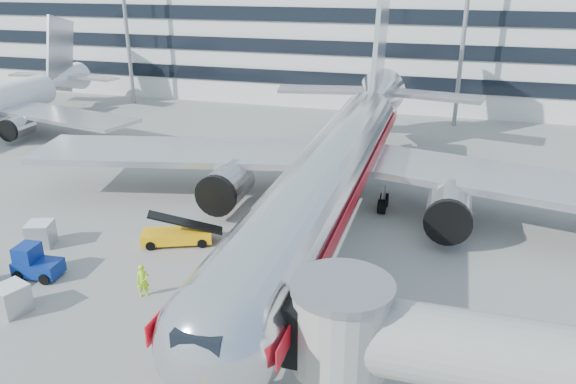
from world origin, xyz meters
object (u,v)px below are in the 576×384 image
(main_jet, at_px, (338,163))
(cargo_container_right, at_px, (41,234))
(cargo_container_front, at_px, (12,299))
(ramp_worker, at_px, (143,281))
(baggage_tug, at_px, (35,263))
(belt_loader, at_px, (177,235))

(main_jet, distance_m, cargo_container_right, 20.86)
(main_jet, relative_size, cargo_container_front, 26.43)
(ramp_worker, bearing_deg, cargo_container_right, 126.70)
(main_jet, xyz_separation_m, cargo_container_right, (-17.90, -10.16, -3.40))
(cargo_container_front, xyz_separation_m, ramp_worker, (5.93, 3.38, 0.16))
(baggage_tug, xyz_separation_m, ramp_worker, (7.33, -0.15, 0.09))
(belt_loader, xyz_separation_m, ramp_worker, (1.20, -6.47, 0.31))
(belt_loader, relative_size, cargo_container_right, 2.50)
(baggage_tug, bearing_deg, cargo_container_front, -68.37)
(belt_loader, distance_m, ramp_worker, 6.59)
(main_jet, xyz_separation_m, baggage_tug, (-15.46, -13.70, -3.35))
(cargo_container_right, bearing_deg, baggage_tug, -55.43)
(main_jet, bearing_deg, ramp_worker, -120.43)
(belt_loader, xyz_separation_m, cargo_container_front, (-4.73, -9.85, 0.15))
(cargo_container_front, relative_size, ramp_worker, 1.00)
(cargo_container_right, xyz_separation_m, cargo_container_front, (3.84, -7.07, -0.03))
(belt_loader, bearing_deg, baggage_tug, -134.12)
(main_jet, relative_size, baggage_tug, 18.15)
(belt_loader, distance_m, baggage_tug, 8.81)
(ramp_worker, bearing_deg, belt_loader, 67.86)
(cargo_container_right, height_order, cargo_container_front, cargo_container_right)
(cargo_container_front, bearing_deg, cargo_container_right, 118.51)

